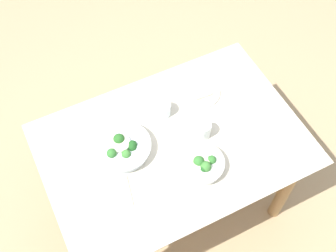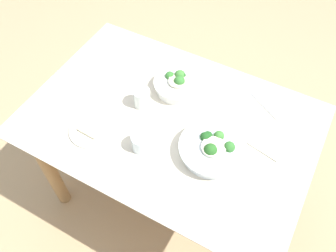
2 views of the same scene
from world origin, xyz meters
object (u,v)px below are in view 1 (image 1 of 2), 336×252
at_px(water_glass_center, 203,130).
at_px(fork_by_far_bowl, 225,69).
at_px(broccoli_bowl_near, 201,164).
at_px(table_knife_left, 130,222).
at_px(broccoli_bowl_far, 122,148).
at_px(fork_by_near_bowl, 177,127).
at_px(table_knife_right, 241,154).
at_px(water_glass_side, 163,109).
at_px(napkin_folded_upper, 107,196).
at_px(bread_side_plate, 201,92).

xyz_separation_m(water_glass_center, fork_by_far_bowl, (0.32, 0.32, -0.04)).
xyz_separation_m(broccoli_bowl_near, table_knife_left, (-0.41, -0.09, -0.03)).
height_order(water_glass_center, table_knife_left, water_glass_center).
xyz_separation_m(broccoli_bowl_far, water_glass_center, (0.39, -0.09, 0.01)).
bearing_deg(fork_by_near_bowl, broccoli_bowl_near, -135.24).
bearing_deg(fork_by_far_bowl, table_knife_right, 41.68).
height_order(broccoli_bowl_near, table_knife_right, broccoli_bowl_near).
bearing_deg(broccoli_bowl_near, table_knife_left, -166.93).
distance_m(water_glass_side, fork_by_near_bowl, 0.11).
bearing_deg(napkin_folded_upper, water_glass_center, 9.70).
bearing_deg(water_glass_center, table_knife_left, -153.27).
relative_size(water_glass_side, fork_by_far_bowl, 0.87).
height_order(broccoli_bowl_near, water_glass_center, broccoli_bowl_near).
bearing_deg(broccoli_bowl_far, fork_by_far_bowl, 17.72).
bearing_deg(broccoli_bowl_far, table_knife_right, -28.05).
bearing_deg(broccoli_bowl_far, water_glass_side, 22.80).
bearing_deg(water_glass_center, table_knife_right, -57.36).
relative_size(broccoli_bowl_near, water_glass_side, 2.65).
xyz_separation_m(water_glass_center, table_knife_left, (-0.50, -0.25, -0.04)).
bearing_deg(table_knife_right, water_glass_side, 168.74).
bearing_deg(broccoli_bowl_near, water_glass_side, 93.68).
relative_size(broccoli_bowl_near, fork_by_near_bowl, 2.66).
bearing_deg(bread_side_plate, fork_by_far_bowl, 22.98).
bearing_deg(fork_by_far_bowl, water_glass_side, -11.60).
relative_size(water_glass_side, table_knife_right, 0.44).
relative_size(water_glass_center, fork_by_far_bowl, 0.95).
relative_size(water_glass_side, fork_by_near_bowl, 1.00).
distance_m(bread_side_plate, napkin_folded_upper, 0.74).
bearing_deg(napkin_folded_upper, table_knife_left, -73.53).
relative_size(fork_by_far_bowl, fork_by_near_bowl, 1.15).
height_order(broccoli_bowl_far, table_knife_right, broccoli_bowl_far).
distance_m(fork_by_near_bowl, table_knife_right, 0.35).
distance_m(broccoli_bowl_far, water_glass_side, 0.29).
height_order(fork_by_far_bowl, fork_by_near_bowl, same).
height_order(water_glass_center, fork_by_far_bowl, water_glass_center).
xyz_separation_m(broccoli_bowl_near, fork_by_far_bowl, (0.41, 0.47, -0.03)).
relative_size(broccoli_bowl_far, table_knife_left, 1.39).
height_order(fork_by_near_bowl, table_knife_left, same).
relative_size(fork_by_far_bowl, table_knife_left, 0.48).
relative_size(table_knife_right, napkin_folded_upper, 0.86).
xyz_separation_m(broccoli_bowl_far, napkin_folded_upper, (-0.16, -0.18, -0.03)).
distance_m(water_glass_center, water_glass_side, 0.24).
height_order(water_glass_side, napkin_folded_upper, water_glass_side).
bearing_deg(fork_by_far_bowl, bread_side_plate, -3.06).
height_order(broccoli_bowl_far, napkin_folded_upper, broccoli_bowl_far).
bearing_deg(water_glass_center, fork_by_near_bowl, 133.32).
relative_size(broccoli_bowl_far, water_glass_center, 3.09).
xyz_separation_m(fork_by_far_bowl, table_knife_left, (-0.82, -0.57, -0.00)).
height_order(broccoli_bowl_near, water_glass_side, broccoli_bowl_near).
bearing_deg(broccoli_bowl_far, broccoli_bowl_near, -40.32).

